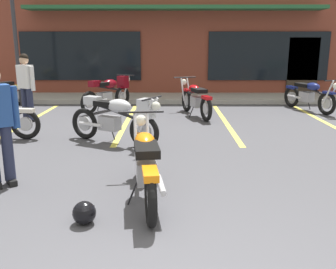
# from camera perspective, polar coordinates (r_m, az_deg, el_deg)

# --- Properties ---
(ground_plane) EXTENTS (80.00, 80.00, 0.00)m
(ground_plane) POSITION_cam_1_polar(r_m,az_deg,el_deg) (6.11, 1.71, -4.77)
(ground_plane) COLOR #47474C
(sidewalk_kerb) EXTENTS (22.00, 1.80, 0.14)m
(sidewalk_kerb) POSITION_cam_1_polar(r_m,az_deg,el_deg) (13.01, 1.00, 5.54)
(sidewalk_kerb) COLOR #A8A59E
(sidewalk_kerb) RESTS_ON ground_plane
(brick_storefront_building) EXTENTS (16.76, 6.71, 3.86)m
(brick_storefront_building) POSITION_cam_1_polar(r_m,az_deg,el_deg) (16.65, 0.89, 13.80)
(brick_storefront_building) COLOR brown
(brick_storefront_building) RESTS_ON ground_plane
(painted_stall_lines) EXTENTS (7.53, 4.80, 0.01)m
(painted_stall_lines) POSITION_cam_1_polar(r_m,az_deg,el_deg) (9.47, 1.23, 1.99)
(painted_stall_lines) COLOR #DBCC4C
(painted_stall_lines) RESTS_ON ground_plane
(motorcycle_foreground_classic) EXTENTS (0.72, 2.10, 0.98)m
(motorcycle_foreground_classic) POSITION_cam_1_polar(r_m,az_deg,el_deg) (4.75, -3.38, -4.42)
(motorcycle_foreground_classic) COLOR black
(motorcycle_foreground_classic) RESTS_ON ground_plane
(motorcycle_blue_standard) EXTENTS (0.97, 2.05, 0.98)m
(motorcycle_blue_standard) POSITION_cam_1_polar(r_m,az_deg,el_deg) (10.15, 4.19, 5.39)
(motorcycle_blue_standard) COLOR black
(motorcycle_blue_standard) RESTS_ON ground_plane
(motorcycle_green_cafe_racer) EXTENTS (1.35, 1.86, 0.98)m
(motorcycle_green_cafe_racer) POSITION_cam_1_polar(r_m,az_deg,el_deg) (11.19, -8.90, 6.39)
(motorcycle_green_cafe_racer) COLOR black
(motorcycle_green_cafe_racer) RESTS_ON ground_plane
(motorcycle_orange_scrambler) EXTENTS (1.08, 2.00, 0.98)m
(motorcycle_orange_scrambler) POSITION_cam_1_polar(r_m,az_deg,el_deg) (11.61, 20.56, 5.62)
(motorcycle_orange_scrambler) COLOR black
(motorcycle_orange_scrambler) RESTS_ON ground_plane
(motorcycle_cream_vintage) EXTENTS (1.91, 1.27, 0.98)m
(motorcycle_cream_vintage) POSITION_cam_1_polar(r_m,az_deg,el_deg) (7.33, -7.65, 2.55)
(motorcycle_cream_vintage) COLOR black
(motorcycle_cream_vintage) RESTS_ON ground_plane
(person_by_back_row) EXTENTS (0.57, 0.41, 1.68)m
(person_by_back_row) POSITION_cam_1_polar(r_m,az_deg,el_deg) (9.98, -20.70, 7.22)
(person_by_back_row) COLOR black
(person_by_back_row) RESTS_ON ground_plane
(helmet_on_pavement) EXTENTS (0.26, 0.26, 0.26)m
(helmet_on_pavement) POSITION_cam_1_polar(r_m,az_deg,el_deg) (4.31, -12.54, -11.48)
(helmet_on_pavement) COLOR black
(helmet_on_pavement) RESTS_ON ground_plane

